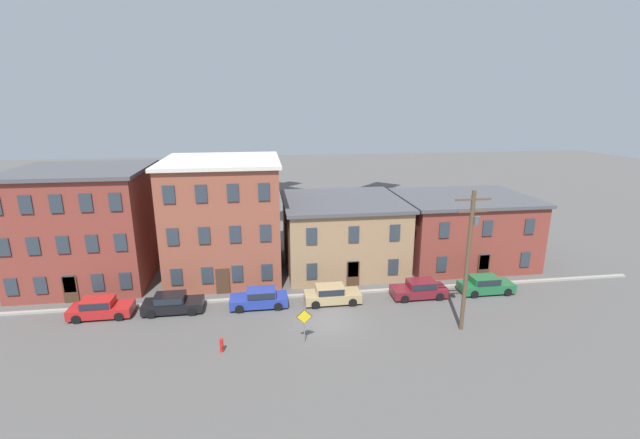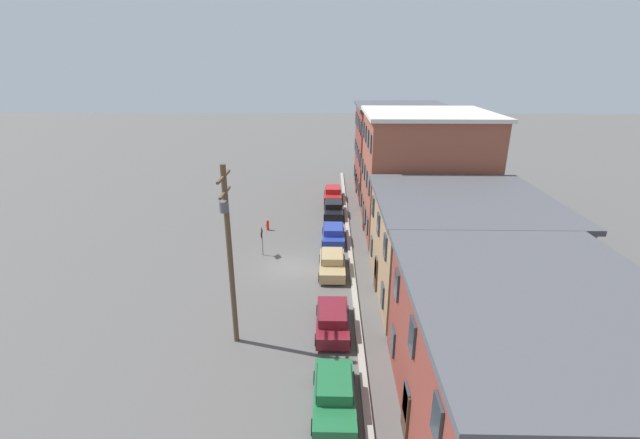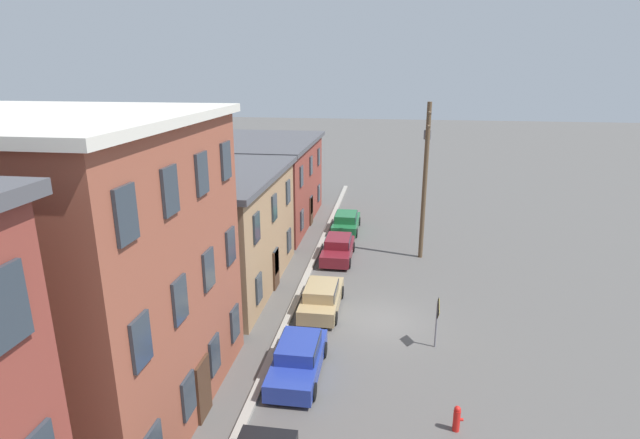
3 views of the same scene
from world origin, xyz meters
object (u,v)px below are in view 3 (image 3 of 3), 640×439
(car_green, at_px, (346,221))
(car_blue, at_px, (298,357))
(utility_pole, at_px, (425,173))
(car_maroon, at_px, (338,247))
(caution_sign, at_px, (437,314))
(fire_hydrant, at_px, (457,418))
(car_tan, at_px, (321,296))

(car_green, bearing_deg, car_blue, 179.68)
(utility_pole, bearing_deg, car_green, 49.01)
(car_maroon, bearing_deg, car_green, 0.39)
(utility_pole, bearing_deg, car_maroon, 101.70)
(car_blue, bearing_deg, utility_pole, -21.25)
(caution_sign, relative_size, utility_pole, 0.24)
(fire_hydrant, bearing_deg, car_maroon, 20.72)
(car_green, bearing_deg, caution_sign, -160.66)
(car_maroon, height_order, car_green, same)
(car_green, height_order, utility_pole, utility_pole)
(caution_sign, bearing_deg, car_blue, 117.17)
(car_blue, bearing_deg, car_maroon, -0.63)
(car_blue, height_order, car_maroon, same)
(utility_pole, relative_size, fire_hydrant, 10.30)
(car_blue, xyz_separation_m, car_maroon, (12.85, -0.14, 0.00))
(car_green, relative_size, utility_pole, 0.45)
(car_blue, relative_size, car_tan, 1.00)
(caution_sign, bearing_deg, utility_pole, 0.97)
(car_blue, distance_m, utility_pole, 15.71)
(car_maroon, distance_m, car_green, 5.71)
(car_green, relative_size, fire_hydrant, 4.58)
(car_maroon, relative_size, car_green, 1.00)
(caution_sign, bearing_deg, car_maroon, 28.73)
(fire_hydrant, bearing_deg, caution_sign, 3.44)
(car_tan, distance_m, fire_hydrant, 9.93)
(caution_sign, distance_m, fire_hydrant, 5.45)
(car_blue, height_order, car_tan, same)
(car_maroon, distance_m, utility_pole, 7.21)
(car_blue, distance_m, car_green, 18.57)
(car_green, bearing_deg, car_maroon, -179.61)
(utility_pole, height_order, fire_hydrant, utility_pole)
(car_maroon, relative_size, utility_pole, 0.45)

